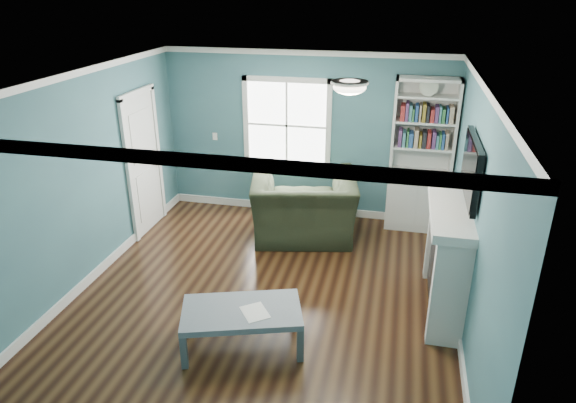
# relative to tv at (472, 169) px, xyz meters

# --- Properties ---
(floor) EXTENTS (5.00, 5.00, 0.00)m
(floor) POSITION_rel_tv_xyz_m (-2.20, -0.20, -1.72)
(floor) COLOR black
(floor) RESTS_ON ground
(room_walls) EXTENTS (5.00, 5.00, 5.00)m
(room_walls) POSITION_rel_tv_xyz_m (-2.20, -0.20, -0.14)
(room_walls) COLOR #39616D
(room_walls) RESTS_ON ground
(trim) EXTENTS (4.50, 5.00, 2.60)m
(trim) POSITION_rel_tv_xyz_m (-2.20, -0.20, -0.49)
(trim) COLOR white
(trim) RESTS_ON ground
(window) EXTENTS (1.40, 0.06, 1.50)m
(window) POSITION_rel_tv_xyz_m (-2.50, 2.29, -0.27)
(window) COLOR white
(window) RESTS_ON room_walls
(bookshelf) EXTENTS (0.90, 0.35, 2.31)m
(bookshelf) POSITION_rel_tv_xyz_m (-0.43, 2.10, -0.80)
(bookshelf) COLOR silver
(bookshelf) RESTS_ON ground
(fireplace) EXTENTS (0.44, 1.58, 1.30)m
(fireplace) POSITION_rel_tv_xyz_m (-0.12, 0.00, -1.09)
(fireplace) COLOR black
(fireplace) RESTS_ON ground
(tv) EXTENTS (0.06, 1.10, 0.65)m
(tv) POSITION_rel_tv_xyz_m (0.00, 0.00, 0.00)
(tv) COLOR black
(tv) RESTS_ON fireplace
(door) EXTENTS (0.12, 0.98, 2.17)m
(door) POSITION_rel_tv_xyz_m (-4.42, 1.20, -0.65)
(door) COLOR silver
(door) RESTS_ON ground
(ceiling_fixture) EXTENTS (0.38, 0.38, 0.15)m
(ceiling_fixture) POSITION_rel_tv_xyz_m (-1.30, -0.10, 0.82)
(ceiling_fixture) COLOR white
(ceiling_fixture) RESTS_ON room_walls
(light_switch) EXTENTS (0.08, 0.01, 0.12)m
(light_switch) POSITION_rel_tv_xyz_m (-3.70, 2.28, -0.52)
(light_switch) COLOR white
(light_switch) RESTS_ON room_walls
(recliner) EXTENTS (1.64, 1.24, 1.29)m
(recliner) POSITION_rel_tv_xyz_m (-2.05, 1.40, -1.08)
(recliner) COLOR black
(recliner) RESTS_ON ground
(coffee_table) EXTENTS (1.36, 1.00, 0.44)m
(coffee_table) POSITION_rel_tv_xyz_m (-2.18, -1.18, -1.34)
(coffee_table) COLOR #434B50
(coffee_table) RESTS_ON ground
(paper_sheet) EXTENTS (0.37, 0.38, 0.00)m
(paper_sheet) POSITION_rel_tv_xyz_m (-2.04, -1.20, -1.28)
(paper_sheet) COLOR white
(paper_sheet) RESTS_ON coffee_table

